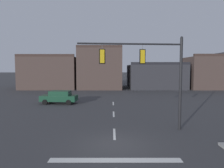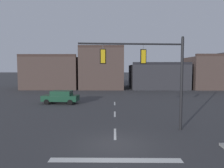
# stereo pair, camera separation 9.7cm
# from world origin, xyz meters

# --- Properties ---
(ground_plane) EXTENTS (400.00, 400.00, 0.00)m
(ground_plane) POSITION_xyz_m (0.00, 0.00, 0.00)
(ground_plane) COLOR #353538
(stop_bar_paint) EXTENTS (6.40, 0.50, 0.01)m
(stop_bar_paint) POSITION_xyz_m (0.00, -2.00, 0.00)
(stop_bar_paint) COLOR silver
(stop_bar_paint) RESTS_ON ground
(lane_centreline) EXTENTS (0.16, 26.40, 0.01)m
(lane_centreline) POSITION_xyz_m (0.00, 2.00, 0.00)
(lane_centreline) COLOR silver
(lane_centreline) RESTS_ON ground
(signal_mast_near_side) EXTENTS (7.30, 0.84, 6.63)m
(signal_mast_near_side) POSITION_xyz_m (2.58, 2.82, 4.49)
(signal_mast_near_side) COLOR black
(signal_mast_near_side) RESTS_ON ground
(car_lot_nearside) EXTENTS (4.56, 2.18, 1.61)m
(car_lot_nearside) POSITION_xyz_m (-6.70, 13.83, 0.86)
(car_lot_nearside) COLOR #143D28
(car_lot_nearside) RESTS_ON ground
(building_row) EXTENTS (53.82, 11.76, 8.92)m
(building_row) POSITION_xyz_m (8.73, 34.23, 3.56)
(building_row) COLOR #473833
(building_row) RESTS_ON ground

